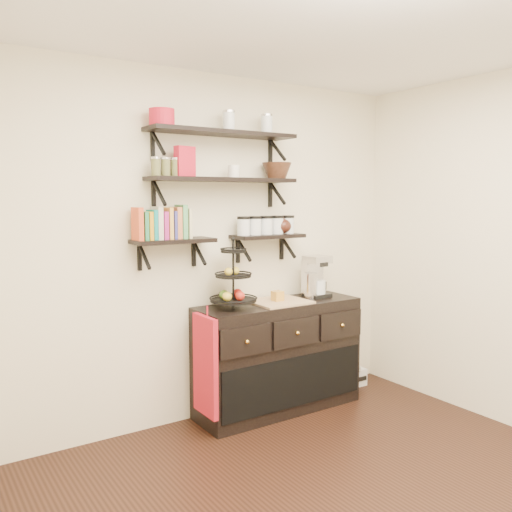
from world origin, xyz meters
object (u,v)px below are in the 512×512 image
at_px(sideboard, 278,356).
at_px(fruit_stand, 233,285).
at_px(radio, 350,377).
at_px(coffee_maker, 315,277).

distance_m(sideboard, fruit_stand, 0.76).
height_order(sideboard, radio, sideboard).
relative_size(coffee_maker, radio, 1.20).
xyz_separation_m(fruit_stand, coffee_maker, (0.83, 0.02, -0.01)).
bearing_deg(coffee_maker, fruit_stand, 176.84).
xyz_separation_m(sideboard, fruit_stand, (-0.42, 0.00, 0.63)).
height_order(sideboard, coffee_maker, coffee_maker).
relative_size(fruit_stand, radio, 1.76).
relative_size(sideboard, fruit_stand, 2.66).
relative_size(fruit_stand, coffee_maker, 1.47).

